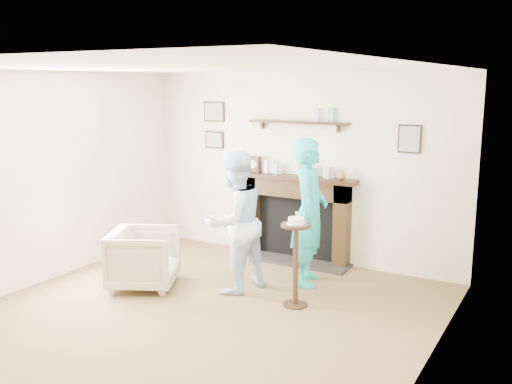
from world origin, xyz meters
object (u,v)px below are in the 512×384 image
at_px(man, 235,290).
at_px(pedestal_table, 296,248).
at_px(woman, 308,283).
at_px(armchair, 145,287).

relative_size(man, pedestal_table, 1.56).
bearing_deg(man, woman, 150.94).
height_order(woman, pedestal_table, pedestal_table).
bearing_deg(armchair, woman, -82.72).
height_order(man, pedestal_table, pedestal_table).
xyz_separation_m(armchair, man, (0.98, 0.43, 0.00)).
height_order(armchair, pedestal_table, pedestal_table).
bearing_deg(woman, armchair, 105.87).
xyz_separation_m(armchair, pedestal_table, (1.78, 0.36, 0.64)).
height_order(armchair, man, man).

